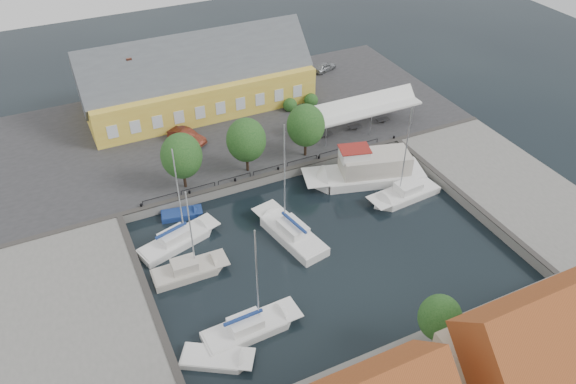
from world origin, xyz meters
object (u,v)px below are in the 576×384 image
(tent_canopy, at_px, (364,108))
(west_boat_a, at_px, (178,242))
(car_red, at_px, (187,136))
(center_sailboat, at_px, (291,234))
(west_boat_b, at_px, (189,272))
(trawler, at_px, (368,172))
(launch_sw, at_px, (216,360))
(west_boat_d, at_px, (250,329))
(warehouse, at_px, (193,82))
(launch_nw, at_px, (181,215))
(east_boat_a, at_px, (405,195))
(car_silver, at_px, (325,67))

(tent_canopy, distance_m, west_boat_a, 27.96)
(car_red, bearing_deg, center_sailboat, -110.24)
(tent_canopy, height_order, west_boat_b, west_boat_b)
(trawler, distance_m, launch_sw, 27.50)
(tent_canopy, height_order, launch_sw, tent_canopy)
(trawler, relative_size, west_boat_d, 1.24)
(trawler, height_order, west_boat_a, west_boat_a)
(tent_canopy, distance_m, west_boat_b, 29.92)
(car_red, height_order, west_boat_d, west_boat_d)
(warehouse, xyz_separation_m, launch_nw, (-7.97, -19.55, -4.34))
(tent_canopy, relative_size, trawler, 1.03)
(trawler, distance_m, west_boat_a, 21.81)
(east_boat_a, distance_m, launch_nw, 23.21)
(trawler, bearing_deg, warehouse, 118.99)
(car_red, relative_size, west_boat_b, 0.50)
(warehouse, relative_size, launch_nw, 6.60)
(car_silver, distance_m, west_boat_a, 39.10)
(tent_canopy, xyz_separation_m, car_red, (-20.20, 5.87, -1.90))
(car_silver, xyz_separation_m, launch_nw, (-28.05, -21.72, -1.55))
(car_silver, bearing_deg, launch_sw, 123.22)
(trawler, height_order, launch_sw, trawler)
(car_red, bearing_deg, warehouse, 33.08)
(launch_nw, bearing_deg, car_red, 69.28)
(warehouse, distance_m, center_sailboat, 27.41)
(trawler, bearing_deg, west_boat_d, -144.94)
(launch_nw, bearing_deg, west_boat_a, -110.83)
(west_boat_a, xyz_separation_m, west_boat_b, (-0.26, -4.26, -0.01))
(tent_canopy, bearing_deg, warehouse, 140.14)
(west_boat_a, distance_m, launch_nw, 4.15)
(center_sailboat, bearing_deg, east_boat_a, 2.23)
(tent_canopy, relative_size, launch_nw, 3.23)
(car_silver, relative_size, trawler, 0.28)
(west_boat_b, relative_size, launch_nw, 2.21)
(car_silver, height_order, west_boat_a, west_boat_a)
(car_red, height_order, launch_nw, car_red)
(west_boat_a, bearing_deg, launch_sw, -94.69)
(warehouse, distance_m, car_red, 9.15)
(car_silver, bearing_deg, warehouse, 77.17)
(west_boat_b, relative_size, launch_sw, 1.64)
(car_silver, height_order, center_sailboat, center_sailboat)
(warehouse, height_order, car_red, warehouse)
(center_sailboat, height_order, launch_sw, center_sailboat)
(tent_canopy, height_order, center_sailboat, center_sailboat)
(car_silver, relative_size, east_boat_a, 0.33)
(trawler, bearing_deg, west_boat_a, -176.84)
(center_sailboat, distance_m, west_boat_a, 10.71)
(warehouse, distance_m, launch_nw, 21.55)
(car_red, distance_m, center_sailboat, 19.62)
(tent_canopy, relative_size, west_boat_a, 1.29)
(west_boat_a, height_order, launch_sw, west_boat_a)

